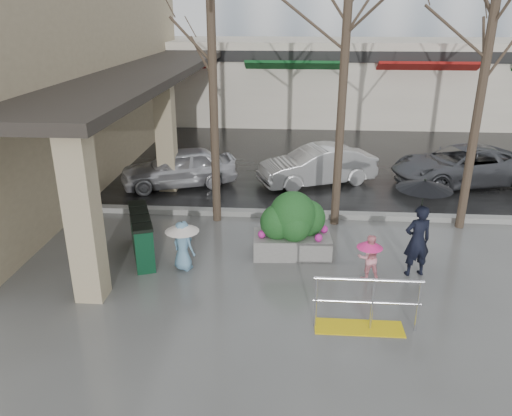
# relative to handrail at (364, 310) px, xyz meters

# --- Properties ---
(ground) EXTENTS (120.00, 120.00, 0.00)m
(ground) POSITION_rel_handrail_xyz_m (-1.36, 1.20, -0.38)
(ground) COLOR #51514F
(ground) RESTS_ON ground
(street_asphalt) EXTENTS (120.00, 36.00, 0.01)m
(street_asphalt) POSITION_rel_handrail_xyz_m (-1.36, 23.20, -0.37)
(street_asphalt) COLOR black
(street_asphalt) RESTS_ON ground
(curb) EXTENTS (120.00, 0.30, 0.15)m
(curb) POSITION_rel_handrail_xyz_m (-1.36, 5.20, -0.30)
(curb) COLOR gray
(curb) RESTS_ON ground
(near_building) EXTENTS (6.00, 18.00, 8.00)m
(near_building) POSITION_rel_handrail_xyz_m (-10.36, 9.20, 3.62)
(near_building) COLOR tan
(near_building) RESTS_ON ground
(canopy_slab) EXTENTS (2.80, 18.00, 0.25)m
(canopy_slab) POSITION_rel_handrail_xyz_m (-6.16, 9.20, 3.25)
(canopy_slab) COLOR #2D2823
(canopy_slab) RESTS_ON pillar_front
(pillar_front) EXTENTS (0.55, 0.55, 3.50)m
(pillar_front) POSITION_rel_handrail_xyz_m (-5.26, 0.70, 1.37)
(pillar_front) COLOR tan
(pillar_front) RESTS_ON ground
(pillar_back) EXTENTS (0.55, 0.55, 3.50)m
(pillar_back) POSITION_rel_handrail_xyz_m (-5.26, 7.20, 1.37)
(pillar_back) COLOR tan
(pillar_back) RESTS_ON ground
(storefront_row) EXTENTS (34.00, 6.74, 4.00)m
(storefront_row) POSITION_rel_handrail_xyz_m (0.64, 19.17, 1.64)
(storefront_row) COLOR beige
(storefront_row) RESTS_ON ground
(handrail) EXTENTS (1.90, 0.50, 1.03)m
(handrail) POSITION_rel_handrail_xyz_m (0.00, 0.00, 0.00)
(handrail) COLOR yellow
(handrail) RESTS_ON ground
(tree_west) EXTENTS (3.20, 3.20, 6.80)m
(tree_west) POSITION_rel_handrail_xyz_m (-3.36, 4.80, 4.71)
(tree_west) COLOR #382B21
(tree_west) RESTS_ON ground
(tree_midwest) EXTENTS (3.20, 3.20, 7.00)m
(tree_midwest) POSITION_rel_handrail_xyz_m (-0.16, 4.80, 4.86)
(tree_midwest) COLOR #382B21
(tree_midwest) RESTS_ON ground
(tree_mideast) EXTENTS (3.20, 3.20, 6.50)m
(tree_mideast) POSITION_rel_handrail_xyz_m (3.14, 4.80, 4.48)
(tree_mideast) COLOR #382B21
(tree_mideast) RESTS_ON ground
(woman) EXTENTS (1.14, 1.14, 2.20)m
(woman) POSITION_rel_handrail_xyz_m (1.36, 2.10, 0.92)
(woman) COLOR black
(woman) RESTS_ON ground
(child_pink) EXTENTS (0.55, 0.55, 1.02)m
(child_pink) POSITION_rel_handrail_xyz_m (0.33, 1.84, 0.20)
(child_pink) COLOR pink
(child_pink) RESTS_ON ground
(child_blue) EXTENTS (0.75, 0.75, 1.14)m
(child_blue) POSITION_rel_handrail_xyz_m (-3.69, 1.98, 0.33)
(child_blue) COLOR #6694B5
(child_blue) RESTS_ON ground
(planter) EXTENTS (1.85, 1.07, 1.56)m
(planter) POSITION_rel_handrail_xyz_m (-1.29, 2.88, 0.37)
(planter) COLOR gray
(planter) RESTS_ON ground
(news_boxes) EXTENTS (1.08, 1.92, 1.06)m
(news_boxes) POSITION_rel_handrail_xyz_m (-4.78, 2.54, 0.15)
(news_boxes) COLOR #0D3D23
(news_boxes) RESTS_ON ground
(car_a) EXTENTS (3.98, 2.68, 1.26)m
(car_a) POSITION_rel_handrail_xyz_m (-5.01, 7.57, 0.25)
(car_a) COLOR silver
(car_a) RESTS_ON ground
(car_b) EXTENTS (4.04, 2.69, 1.26)m
(car_b) POSITION_rel_handrail_xyz_m (-0.52, 8.11, 0.25)
(car_b) COLOR silver
(car_b) RESTS_ON ground
(car_c) EXTENTS (4.92, 3.20, 1.26)m
(car_c) POSITION_rel_handrail_xyz_m (4.22, 8.48, 0.25)
(car_c) COLOR #4E5055
(car_c) RESTS_ON ground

